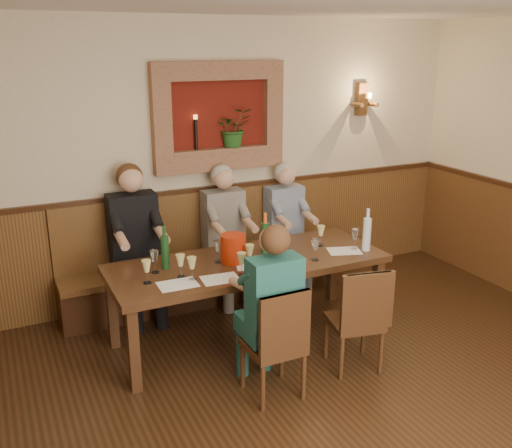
# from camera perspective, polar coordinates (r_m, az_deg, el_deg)

# --- Properties ---
(room_shell) EXTENTS (6.04, 6.04, 2.82)m
(room_shell) POSITION_cam_1_polar(r_m,az_deg,el_deg) (3.09, 13.80, 5.01)
(room_shell) COLOR beige
(room_shell) RESTS_ON ground
(wainscoting) EXTENTS (6.02, 6.02, 1.15)m
(wainscoting) POSITION_cam_1_polar(r_m,az_deg,el_deg) (3.59, 12.25, -15.67)
(wainscoting) COLOR #533117
(wainscoting) RESTS_ON ground
(wall_niche) EXTENTS (1.36, 0.30, 1.06)m
(wall_niche) POSITION_cam_1_polar(r_m,az_deg,el_deg) (5.74, -3.31, 10.25)
(wall_niche) COLOR #5F150D
(wall_niche) RESTS_ON ground
(wall_sconce) EXTENTS (0.25, 0.20, 0.35)m
(wall_sconce) POSITION_cam_1_polar(r_m,az_deg,el_deg) (6.53, 10.60, 12.08)
(wall_sconce) COLOR #533117
(wall_sconce) RESTS_ON ground
(dining_table) EXTENTS (2.40, 0.90, 0.75)m
(dining_table) POSITION_cam_1_polar(r_m,az_deg,el_deg) (4.96, -0.79, -4.44)
(dining_table) COLOR #3A2311
(dining_table) RESTS_ON ground
(bench) EXTENTS (3.00, 0.45, 1.11)m
(bench) POSITION_cam_1_polar(r_m,az_deg,el_deg) (5.90, -4.66, -4.47)
(bench) COLOR #381E0F
(bench) RESTS_ON ground
(chair_near_left) EXTENTS (0.40, 0.40, 0.89)m
(chair_near_left) POSITION_cam_1_polar(r_m,az_deg,el_deg) (4.37, 1.80, -13.79)
(chair_near_left) COLOR #3A2311
(chair_near_left) RESTS_ON ground
(chair_near_right) EXTENTS (0.46, 0.46, 0.89)m
(chair_near_right) POSITION_cam_1_polar(r_m,az_deg,el_deg) (4.77, 9.81, -11.21)
(chair_near_right) COLOR #3A2311
(chair_near_right) RESTS_ON ground
(person_bench_left) EXTENTS (0.45, 0.55, 1.49)m
(person_bench_left) POSITION_cam_1_polar(r_m,az_deg,el_deg) (5.49, -11.77, -3.21)
(person_bench_left) COLOR black
(person_bench_left) RESTS_ON ground
(person_bench_mid) EXTENTS (0.41, 0.50, 1.40)m
(person_bench_mid) POSITION_cam_1_polar(r_m,az_deg,el_deg) (5.77, -2.92, -2.26)
(person_bench_mid) COLOR #585350
(person_bench_mid) RESTS_ON ground
(person_bench_right) EXTENTS (0.39, 0.48, 1.36)m
(person_bench_right) POSITION_cam_1_polar(r_m,az_deg,el_deg) (6.07, 3.16, -1.47)
(person_bench_right) COLOR navy
(person_bench_right) RESTS_ON ground
(person_chair_front) EXTENTS (0.39, 0.47, 1.35)m
(person_chair_front) POSITION_cam_1_polar(r_m,az_deg,el_deg) (4.30, 1.27, -9.89)
(person_chair_front) COLOR navy
(person_chair_front) RESTS_ON ground
(spittoon_bucket) EXTENTS (0.28, 0.28, 0.24)m
(spittoon_bucket) POSITION_cam_1_polar(r_m,az_deg,el_deg) (4.86, -2.30, -2.46)
(spittoon_bucket) COLOR red
(spittoon_bucket) RESTS_ON dining_table
(wine_bottle_green_a) EXTENTS (0.08, 0.08, 0.39)m
(wine_bottle_green_a) POSITION_cam_1_polar(r_m,az_deg,el_deg) (4.98, 0.91, -1.45)
(wine_bottle_green_a) COLOR #19471E
(wine_bottle_green_a) RESTS_ON dining_table
(wine_bottle_green_b) EXTENTS (0.08, 0.08, 0.37)m
(wine_bottle_green_b) POSITION_cam_1_polar(r_m,az_deg,el_deg) (4.77, -9.08, -2.71)
(wine_bottle_green_b) COLOR #19471E
(wine_bottle_green_b) RESTS_ON dining_table
(water_bottle) EXTENTS (0.09, 0.09, 0.39)m
(water_bottle) POSITION_cam_1_polar(r_m,az_deg,el_deg) (5.21, 11.02, -0.93)
(water_bottle) COLOR silver
(water_bottle) RESTS_ON dining_table
(tasting_sheet_a) EXTENTS (0.31, 0.22, 0.00)m
(tasting_sheet_a) POSITION_cam_1_polar(r_m,az_deg,el_deg) (4.49, -7.84, -6.00)
(tasting_sheet_a) COLOR white
(tasting_sheet_a) RESTS_ON dining_table
(tasting_sheet_b) EXTENTS (0.31, 0.26, 0.00)m
(tasting_sheet_b) POSITION_cam_1_polar(r_m,az_deg,el_deg) (4.80, -0.38, -4.22)
(tasting_sheet_b) COLOR white
(tasting_sheet_b) RESTS_ON dining_table
(tasting_sheet_c) EXTENTS (0.34, 0.29, 0.00)m
(tasting_sheet_c) POSITION_cam_1_polar(r_m,az_deg,el_deg) (5.21, 8.81, -2.67)
(tasting_sheet_c) COLOR white
(tasting_sheet_c) RESTS_ON dining_table
(tasting_sheet_d) EXTENTS (0.32, 0.24, 0.00)m
(tasting_sheet_d) POSITION_cam_1_polar(r_m,az_deg,el_deg) (4.56, -3.58, -5.49)
(tasting_sheet_d) COLOR white
(tasting_sheet_d) RESTS_ON dining_table
(wine_glass_0) EXTENTS (0.08, 0.08, 0.19)m
(wine_glass_0) POSITION_cam_1_polar(r_m,az_deg,el_deg) (4.51, -10.87, -4.73)
(wine_glass_0) COLOR #D0CE7C
(wine_glass_0) RESTS_ON dining_table
(wine_glass_1) EXTENTS (0.08, 0.08, 0.19)m
(wine_glass_1) POSITION_cam_1_polar(r_m,az_deg,el_deg) (4.71, -10.09, -3.73)
(wine_glass_1) COLOR white
(wine_glass_1) RESTS_ON dining_table
(wine_glass_2) EXTENTS (0.08, 0.08, 0.19)m
(wine_glass_2) POSITION_cam_1_polar(r_m,az_deg,el_deg) (4.52, -6.42, -4.46)
(wine_glass_2) COLOR #D0CE7C
(wine_glass_2) RESTS_ON dining_table
(wine_glass_3) EXTENTS (0.08, 0.08, 0.19)m
(wine_glass_3) POSITION_cam_1_polar(r_m,az_deg,el_deg) (4.87, -3.83, -2.76)
(wine_glass_3) COLOR white
(wine_glass_3) RESTS_ON dining_table
(wine_glass_4) EXTENTS (0.08, 0.08, 0.19)m
(wine_glass_4) POSITION_cam_1_polar(r_m,az_deg,el_deg) (4.77, -0.64, -3.17)
(wine_glass_4) COLOR #D0CE7C
(wine_glass_4) RESTS_ON dining_table
(wine_glass_5) EXTENTS (0.08, 0.08, 0.19)m
(wine_glass_5) POSITION_cam_1_polar(r_m,az_deg,el_deg) (5.08, 1.47, -1.83)
(wine_glass_5) COLOR #D0CE7C
(wine_glass_5) RESTS_ON dining_table
(wine_glass_6) EXTENTS (0.08, 0.08, 0.19)m
(wine_glass_6) POSITION_cam_1_polar(r_m,az_deg,el_deg) (4.93, 5.95, -2.55)
(wine_glass_6) COLOR white
(wine_glass_6) RESTS_ON dining_table
(wine_glass_7) EXTENTS (0.08, 0.08, 0.19)m
(wine_glass_7) POSITION_cam_1_polar(r_m,az_deg,el_deg) (5.29, 6.49, -1.16)
(wine_glass_7) COLOR #D0CE7C
(wine_glass_7) RESTS_ON dining_table
(wine_glass_8) EXTENTS (0.08, 0.08, 0.19)m
(wine_glass_8) POSITION_cam_1_polar(r_m,az_deg,el_deg) (5.24, 9.83, -1.51)
(wine_glass_8) COLOR white
(wine_glass_8) RESTS_ON dining_table
(wine_glass_9) EXTENTS (0.08, 0.08, 0.19)m
(wine_glass_9) POSITION_cam_1_polar(r_m,az_deg,el_deg) (4.59, -1.44, -4.03)
(wine_glass_9) COLOR #D0CE7C
(wine_glass_9) RESTS_ON dining_table
(wine_glass_10) EXTENTS (0.08, 0.08, 0.19)m
(wine_glass_10) POSITION_cam_1_polar(r_m,az_deg,el_deg) (4.59, -7.54, -4.18)
(wine_glass_10) COLOR #D0CE7C
(wine_glass_10) RESTS_ON dining_table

